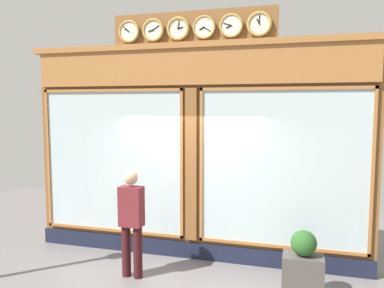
{
  "coord_description": "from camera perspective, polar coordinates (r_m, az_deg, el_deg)",
  "views": [
    {
      "loc": [
        -1.82,
        6.33,
        2.68
      ],
      "look_at": [
        0.0,
        0.0,
        2.02
      ],
      "focal_mm": 36.07,
      "sensor_mm": 36.0,
      "label": 1
    }
  ],
  "objects": [
    {
      "name": "shop_facade",
      "position": [
        6.75,
        0.29,
        -0.85
      ],
      "size": [
        6.1,
        0.42,
        4.26
      ],
      "color": "brown",
      "rests_on": "ground_plane"
    },
    {
      "name": "pedestrian",
      "position": [
        6.16,
        -8.93,
        -10.89
      ],
      "size": [
        0.37,
        0.23,
        1.69
      ],
      "color": "#3A1316",
      "rests_on": "ground_plane"
    },
    {
      "name": "planter_box",
      "position": [
        5.9,
        16.05,
        -18.31
      ],
      "size": [
        0.56,
        0.36,
        0.61
      ],
      "primitive_type": "cube",
      "color": "#4C4742",
      "rests_on": "ground_plane"
    },
    {
      "name": "planter_shrub",
      "position": [
        5.72,
        16.19,
        -13.9
      ],
      "size": [
        0.36,
        0.36,
        0.36
      ],
      "primitive_type": "sphere",
      "color": "#285623",
      "rests_on": "planter_box"
    }
  ]
}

